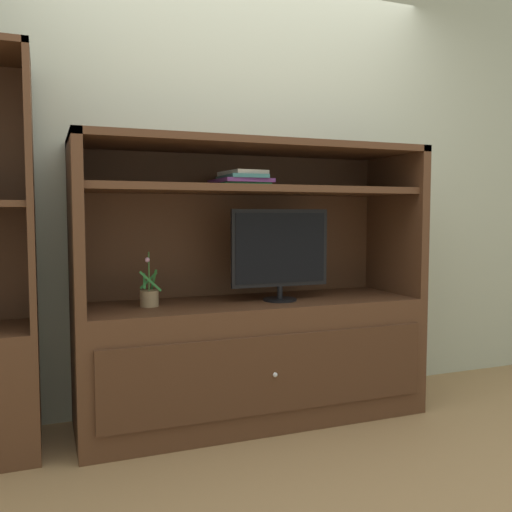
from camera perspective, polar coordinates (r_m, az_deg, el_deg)
The scene contains 6 objects.
ground_plane at distance 2.87m, azimuth 2.67°, elevation -18.92°, with size 8.00×8.00×0.00m, color #99754C.
painted_rear_wall at distance 3.34m, azimuth -2.51°, elevation 8.93°, with size 6.00×0.10×2.80m, color #ADB29E.
media_console at distance 3.08m, azimuth -0.38°, elevation -7.79°, with size 1.89×0.62×1.51m.
tv_monitor at distance 3.01m, azimuth 2.51°, elevation 0.49°, with size 0.56×0.18×0.50m.
potted_plant at distance 2.90m, azimuth -10.98°, elevation -4.17°, with size 0.12×0.11×0.28m.
magazine_stack at distance 2.99m, azimuth -1.51°, elevation 7.91°, with size 0.28×0.34×0.08m.
Camera 1 is at (-1.07, -2.41, 1.13)m, focal length 38.71 mm.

